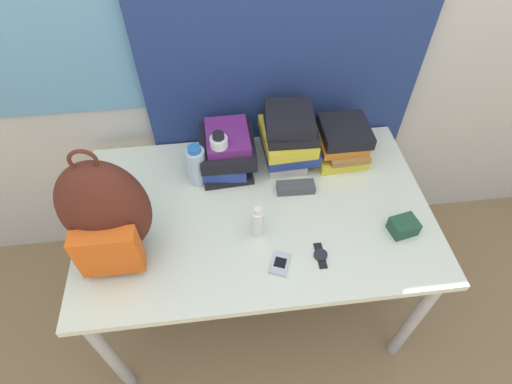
{
  "coord_description": "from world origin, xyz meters",
  "views": [
    {
      "loc": [
        -0.11,
        -0.54,
        1.94
      ],
      "look_at": [
        0.0,
        0.41,
        0.83
      ],
      "focal_mm": 28.0,
      "sensor_mm": 36.0,
      "label": 1
    }
  ],
  "objects_px": {
    "sports_bottle": "(220,157)",
    "sunglasses_case": "(296,187)",
    "book_stack_left": "(227,150)",
    "camera_pouch": "(404,226)",
    "cell_phone": "(280,264)",
    "book_stack_right": "(341,141)",
    "sunscreen_bottle": "(258,223)",
    "backpack": "(106,214)",
    "water_bottle": "(197,166)",
    "book_stack_center": "(288,137)",
    "wristwatch": "(321,255)"
  },
  "relations": [
    {
      "from": "sports_bottle",
      "to": "wristwatch",
      "type": "xyz_separation_m",
      "value": [
        0.32,
        -0.43,
        -0.11
      ]
    },
    {
      "from": "book_stack_left",
      "to": "book_stack_right",
      "type": "relative_size",
      "value": 1.09
    },
    {
      "from": "book_stack_left",
      "to": "sunscreen_bottle",
      "type": "distance_m",
      "value": 0.38
    },
    {
      "from": "cell_phone",
      "to": "camera_pouch",
      "type": "relative_size",
      "value": 0.96
    },
    {
      "from": "book_stack_right",
      "to": "sunscreen_bottle",
      "type": "distance_m",
      "value": 0.55
    },
    {
      "from": "book_stack_left",
      "to": "sunscreen_bottle",
      "type": "xyz_separation_m",
      "value": [
        0.08,
        -0.37,
        -0.01
      ]
    },
    {
      "from": "sunscreen_bottle",
      "to": "camera_pouch",
      "type": "distance_m",
      "value": 0.54
    },
    {
      "from": "book_stack_right",
      "to": "water_bottle",
      "type": "distance_m",
      "value": 0.61
    },
    {
      "from": "book_stack_right",
      "to": "sunglasses_case",
      "type": "height_order",
      "value": "book_stack_right"
    },
    {
      "from": "book_stack_left",
      "to": "wristwatch",
      "type": "relative_size",
      "value": 2.71
    },
    {
      "from": "backpack",
      "to": "book_stack_left",
      "type": "height_order",
      "value": "backpack"
    },
    {
      "from": "sunscreen_bottle",
      "to": "sunglasses_case",
      "type": "height_order",
      "value": "sunscreen_bottle"
    },
    {
      "from": "book_stack_left",
      "to": "cell_phone",
      "type": "bearing_deg",
      "value": -74.2
    },
    {
      "from": "sports_bottle",
      "to": "sunscreen_bottle",
      "type": "distance_m",
      "value": 0.33
    },
    {
      "from": "backpack",
      "to": "book_stack_right",
      "type": "xyz_separation_m",
      "value": [
        0.89,
        0.38,
        -0.12
      ]
    },
    {
      "from": "sunglasses_case",
      "to": "book_stack_center",
      "type": "bearing_deg",
      "value": 91.66
    },
    {
      "from": "sports_bottle",
      "to": "sunscreen_bottle",
      "type": "bearing_deg",
      "value": -70.04
    },
    {
      "from": "cell_phone",
      "to": "wristwatch",
      "type": "height_order",
      "value": "cell_phone"
    },
    {
      "from": "book_stack_left",
      "to": "cell_phone",
      "type": "distance_m",
      "value": 0.54
    },
    {
      "from": "wristwatch",
      "to": "book_stack_right",
      "type": "bearing_deg",
      "value": 68.8
    },
    {
      "from": "sports_bottle",
      "to": "wristwatch",
      "type": "bearing_deg",
      "value": -53.12
    },
    {
      "from": "cell_phone",
      "to": "camera_pouch",
      "type": "bearing_deg",
      "value": 10.73
    },
    {
      "from": "cell_phone",
      "to": "sunglasses_case",
      "type": "bearing_deg",
      "value": 70.71
    },
    {
      "from": "book_stack_right",
      "to": "camera_pouch",
      "type": "distance_m",
      "value": 0.45
    },
    {
      "from": "sunscreen_bottle",
      "to": "wristwatch",
      "type": "distance_m",
      "value": 0.25
    },
    {
      "from": "book_stack_center",
      "to": "camera_pouch",
      "type": "relative_size",
      "value": 2.47
    },
    {
      "from": "book_stack_right",
      "to": "sports_bottle",
      "type": "distance_m",
      "value": 0.52
    },
    {
      "from": "wristwatch",
      "to": "backpack",
      "type": "bearing_deg",
      "value": 170.22
    },
    {
      "from": "sports_bottle",
      "to": "sunglasses_case",
      "type": "relative_size",
      "value": 1.53
    },
    {
      "from": "sunscreen_bottle",
      "to": "sunglasses_case",
      "type": "xyz_separation_m",
      "value": [
        0.18,
        0.19,
        -0.05
      ]
    },
    {
      "from": "book_stack_center",
      "to": "book_stack_right",
      "type": "relative_size",
      "value": 1.01
    },
    {
      "from": "book_stack_center",
      "to": "book_stack_right",
      "type": "height_order",
      "value": "book_stack_center"
    },
    {
      "from": "camera_pouch",
      "to": "book_stack_right",
      "type": "bearing_deg",
      "value": 107.01
    },
    {
      "from": "book_stack_left",
      "to": "sports_bottle",
      "type": "distance_m",
      "value": 0.08
    },
    {
      "from": "wristwatch",
      "to": "camera_pouch",
      "type": "bearing_deg",
      "value": 12.27
    },
    {
      "from": "backpack",
      "to": "water_bottle",
      "type": "distance_m",
      "value": 0.42
    },
    {
      "from": "book_stack_left",
      "to": "camera_pouch",
      "type": "height_order",
      "value": "book_stack_left"
    },
    {
      "from": "book_stack_left",
      "to": "backpack",
      "type": "bearing_deg",
      "value": -137.74
    },
    {
      "from": "sunscreen_bottle",
      "to": "book_stack_left",
      "type": "bearing_deg",
      "value": 102.6
    },
    {
      "from": "sports_bottle",
      "to": "sunglasses_case",
      "type": "xyz_separation_m",
      "value": [
        0.29,
        -0.11,
        -0.09
      ]
    },
    {
      "from": "book_stack_right",
      "to": "cell_phone",
      "type": "bearing_deg",
      "value": -123.4
    },
    {
      "from": "sunglasses_case",
      "to": "wristwatch",
      "type": "height_order",
      "value": "sunglasses_case"
    },
    {
      "from": "water_bottle",
      "to": "sunscreen_bottle",
      "type": "bearing_deg",
      "value": -54.71
    },
    {
      "from": "book_stack_center",
      "to": "sunglasses_case",
      "type": "distance_m",
      "value": 0.21
    },
    {
      "from": "sunscreen_bottle",
      "to": "camera_pouch",
      "type": "bearing_deg",
      "value": -5.38
    },
    {
      "from": "backpack",
      "to": "sunscreen_bottle",
      "type": "relative_size",
      "value": 3.13
    },
    {
      "from": "sports_bottle",
      "to": "cell_phone",
      "type": "xyz_separation_m",
      "value": [
        0.17,
        -0.44,
        -0.1
      ]
    },
    {
      "from": "sports_bottle",
      "to": "sunglasses_case",
      "type": "bearing_deg",
      "value": -21.5
    },
    {
      "from": "backpack",
      "to": "sunglasses_case",
      "type": "bearing_deg",
      "value": 15.97
    },
    {
      "from": "water_bottle",
      "to": "wristwatch",
      "type": "bearing_deg",
      "value": -44.79
    }
  ]
}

